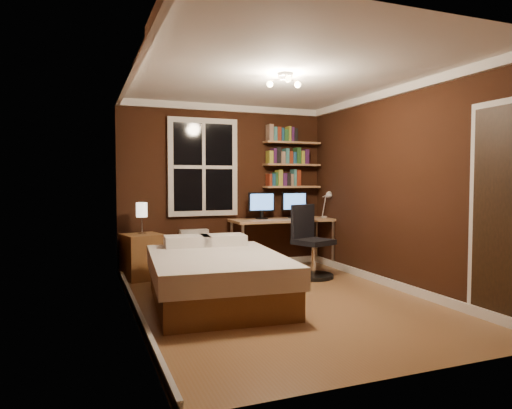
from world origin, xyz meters
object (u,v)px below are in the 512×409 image
object	(u,v)px
bedside_lamp	(142,218)
desk_lamp	(327,204)
monitor_left	(262,206)
radiator	(194,251)
monitor_right	(294,205)
office_chair	(311,250)
bed	(216,277)
desk	(283,223)
nightstand	(142,256)

from	to	relation	value
bedside_lamp	desk_lamp	bearing A→B (deg)	-1.55
monitor_left	radiator	bearing A→B (deg)	172.93
monitor_right	office_chair	world-z (taller)	monitor_right
bedside_lamp	radiator	world-z (taller)	bedside_lamp
bedside_lamp	monitor_right	world-z (taller)	monitor_right
bed	desk_lamp	bearing A→B (deg)	38.12
monitor_right	desk_lamp	size ratio (longest dim) A/B	0.96
radiator	monitor_left	bearing A→B (deg)	-7.07
bed	monitor_right	bearing A→B (deg)	47.87
desk	desk_lamp	world-z (taller)	desk_lamp
desk	nightstand	bearing A→B (deg)	-179.76
bedside_lamp	monitor_left	bearing A→B (deg)	2.83
desk	bedside_lamp	bearing A→B (deg)	-179.76
bedside_lamp	monitor_right	distance (m)	2.37
desk	monitor_right	bearing A→B (deg)	18.66
bedside_lamp	radiator	xyz separation A→B (m)	(0.78, 0.22, -0.52)
bedside_lamp	monitor_right	xyz separation A→B (m)	(2.36, 0.09, 0.13)
bed	desk	distance (m)	2.20
nightstand	desk_lamp	size ratio (longest dim) A/B	1.40
monitor_left	office_chair	world-z (taller)	monitor_left
bed	bedside_lamp	bearing A→B (deg)	116.63
nightstand	desk_lamp	distance (m)	2.93
bed	radiator	distance (m)	1.76
desk_lamp	office_chair	xyz separation A→B (m)	(-0.64, -0.69, -0.59)
monitor_left	monitor_right	bearing A→B (deg)	0.00
monitor_left	desk_lamp	bearing A→B (deg)	-9.07
monitor_left	office_chair	xyz separation A→B (m)	(0.40, -0.85, -0.58)
radiator	monitor_right	xyz separation A→B (m)	(1.58, -0.13, 0.65)
nightstand	bedside_lamp	distance (m)	0.52
nightstand	monitor_right	world-z (taller)	monitor_right
desk	office_chair	world-z (taller)	office_chair
bedside_lamp	radiator	size ratio (longest dim) A/B	0.69
monitor_right	nightstand	bearing A→B (deg)	-177.84
bed	office_chair	world-z (taller)	office_chair
monitor_left	office_chair	size ratio (longest dim) A/B	0.42
nightstand	desk	bearing A→B (deg)	-13.94
bedside_lamp	monitor_right	bearing A→B (deg)	2.16
nightstand	radiator	bearing A→B (deg)	1.33
radiator	desk	world-z (taller)	desk
desk	monitor_left	world-z (taller)	monitor_left
bedside_lamp	office_chair	world-z (taller)	bedside_lamp
monitor_right	desk_lamp	distance (m)	0.51
desk	monitor_left	distance (m)	0.42
desk	office_chair	distance (m)	0.84
bedside_lamp	monitor_left	size ratio (longest dim) A/B	1.03
bed	desk_lamp	xyz separation A→B (m)	(2.23, 1.46, 0.70)
nightstand	desk	world-z (taller)	desk
bed	monitor_right	world-z (taller)	monitor_right
nightstand	office_chair	xyz separation A→B (m)	(2.20, -0.77, 0.08)
desk	monitor_left	size ratio (longest dim) A/B	3.79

